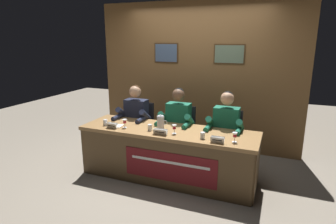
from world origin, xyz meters
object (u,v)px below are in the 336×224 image
Objects in this scene: chair_left at (140,130)px; nameplate_left at (112,126)px; water_cup_left at (105,123)px; panelist_right at (225,128)px; nameplate_center at (160,132)px; juice_glass_right at (235,135)px; juice_glass_left at (125,122)px; juice_glass_center at (174,128)px; panelist_left at (134,118)px; water_pitcher_central at (161,122)px; panelist_center at (177,122)px; document_stack_left at (115,126)px; conference_table at (166,148)px; nameplate_right at (217,140)px; chair_right at (227,142)px; chair_center at (181,136)px; water_cup_right at (203,136)px; water_cup_center at (150,128)px.

nameplate_left is at bearing -91.80° from chair_left.
panelist_right reaches higher than water_cup_left.
juice_glass_right reaches higher than nameplate_center.
juice_glass_left is 0.75m from juice_glass_center.
nameplate_center is (0.72, -0.61, 0.04)m from panelist_left.
juice_glass_right is at bearing -8.35° from water_pitcher_central.
water_cup_left is 0.44× the size of nameplate_center.
chair_left is at bearing 156.50° from juice_glass_right.
panelist_left is 1.46m from panelist_right.
panelist_center is 5.92× the size of water_pitcher_central.
panelist_right is at bearing 18.68° from document_stack_left.
panelist_left is 1.00× the size of panelist_right.
document_stack_left is at bearing 172.07° from nameplate_center.
nameplate_center is 0.87× the size of document_stack_left.
juice_glass_right is (0.95, -0.08, 0.33)m from conference_table.
panelist_right is at bearing 92.37° from nameplate_right.
juice_glass_center is at bearing 0.16° from document_stack_left.
chair_left reaches higher than nameplate_left.
chair_right is at bearing 47.59° from nameplate_center.
juice_glass_left is at bearing 170.91° from nameplate_center.
water_pitcher_central is at bearing -100.09° from chair_center.
juice_glass_left is 0.55× the size of document_stack_left.
water_cup_right is at bearing -1.83° from juice_glass_left.
nameplate_left is at bearing -160.41° from water_pitcher_central.
juice_glass_center is (0.88, -0.70, 0.36)m from chair_left.
water_cup_center is at bearing -53.40° from chair_left.
conference_table is 15.31× the size of nameplate_left.
nameplate_left is 1.52m from nameplate_right.
panelist_left reaches higher than chair_right.
conference_table is 0.52m from panelist_center.
nameplate_left is 0.13× the size of panelist_right.
juice_glass_center is 1.00× the size of juice_glass_right.
juice_glass_center is 0.10× the size of panelist_right.
nameplate_right reaches higher than document_stack_left.
panelist_left is 1.62m from nameplate_right.
panelist_right reaches higher than water_pitcher_central.
chair_right is at bearing 106.54° from juice_glass_right.
water_cup_center is at bearing 3.15° from juice_glass_left.
panelist_center reaches higher than water_pitcher_central.
juice_glass_center reaches higher than water_cup_center.
water_cup_center reaches higher than nameplate_left.
chair_center is at bearing 79.91° from water_pitcher_central.
juice_glass_left is 1.15m from water_cup_right.
chair_center is 0.73m from chair_right.
water_cup_left is 1.06m from panelist_center.
water_cup_right is at bearing -23.36° from panelist_left.
chair_center is at bearing 50.08° from juice_glass_left.
panelist_left and panelist_right have the same top height.
panelist_center reaches higher than water_cup_left.
water_cup_center is at bearing -43.82° from panelist_left.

